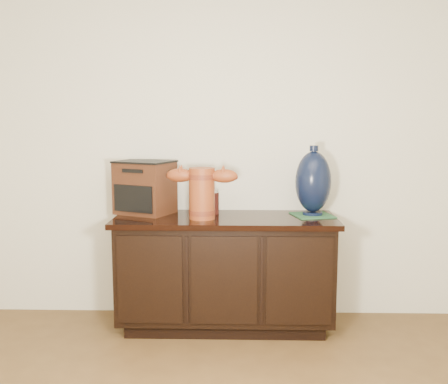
{
  "coord_description": "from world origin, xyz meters",
  "views": [
    {
      "loc": [
        0.08,
        -1.17,
        1.4
      ],
      "look_at": [
        -0.01,
        2.18,
        0.93
      ],
      "focal_mm": 42.0,
      "sensor_mm": 36.0,
      "label": 1
    }
  ],
  "objects_px": {
    "sideboard": "(225,271)",
    "spray_can": "(215,202)",
    "lamp_base": "(313,182)",
    "terracotta_vessel": "(202,190)",
    "tv_radio": "(145,187)"
  },
  "relations": [
    {
      "from": "terracotta_vessel",
      "to": "tv_radio",
      "type": "xyz_separation_m",
      "value": [
        -0.4,
        0.19,
        -0.01
      ]
    },
    {
      "from": "tv_radio",
      "to": "sideboard",
      "type": "bearing_deg",
      "value": 11.03
    },
    {
      "from": "terracotta_vessel",
      "to": "lamp_base",
      "type": "xyz_separation_m",
      "value": [
        0.73,
        0.13,
        0.04
      ]
    },
    {
      "from": "sideboard",
      "to": "spray_can",
      "type": "bearing_deg",
      "value": 123.73
    },
    {
      "from": "sideboard",
      "to": "spray_can",
      "type": "distance_m",
      "value": 0.47
    },
    {
      "from": "sideboard",
      "to": "lamp_base",
      "type": "distance_m",
      "value": 0.84
    },
    {
      "from": "lamp_base",
      "to": "spray_can",
      "type": "bearing_deg",
      "value": 175.74
    },
    {
      "from": "sideboard",
      "to": "tv_radio",
      "type": "height_order",
      "value": "tv_radio"
    },
    {
      "from": "terracotta_vessel",
      "to": "lamp_base",
      "type": "distance_m",
      "value": 0.74
    },
    {
      "from": "lamp_base",
      "to": "sideboard",
      "type": "bearing_deg",
      "value": -173.7
    },
    {
      "from": "sideboard",
      "to": "lamp_base",
      "type": "bearing_deg",
      "value": 6.3
    },
    {
      "from": "spray_can",
      "to": "tv_radio",
      "type": "bearing_deg",
      "value": 178.49
    },
    {
      "from": "terracotta_vessel",
      "to": "tv_radio",
      "type": "bearing_deg",
      "value": 161.16
    },
    {
      "from": "terracotta_vessel",
      "to": "spray_can",
      "type": "distance_m",
      "value": 0.22
    },
    {
      "from": "sideboard",
      "to": "terracotta_vessel",
      "type": "distance_m",
      "value": 0.58
    }
  ]
}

